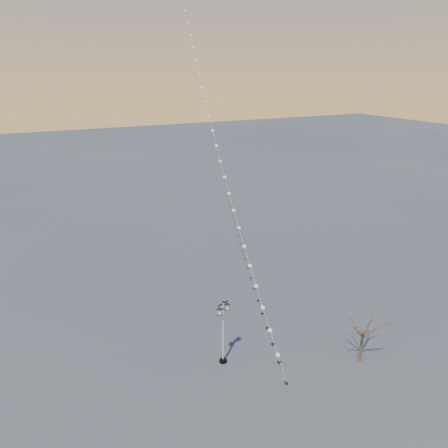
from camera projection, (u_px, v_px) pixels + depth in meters
ground at (273, 377)px, 31.34m from camera, size 300.00×300.00×0.00m
street_lamp at (223, 329)px, 31.98m from camera, size 1.30×0.82×5.40m
bare_tree at (364, 326)px, 32.07m from camera, size 2.76×2.76×4.58m
kite_train at (207, 78)px, 47.94m from camera, size 12.28×52.52×41.08m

